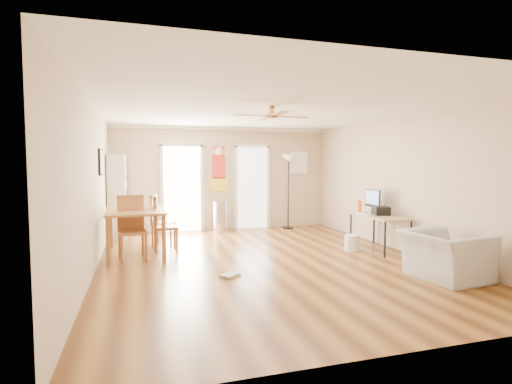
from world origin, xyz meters
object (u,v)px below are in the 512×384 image
object	(u,v)px
torchiere_lamp	(288,192)
dining_chair_right_b	(166,224)
dining_chair_near	(132,228)
trash_can	(220,217)
computer_desk	(379,233)
wastebasket_a	(352,243)
printer	(381,211)
armchair	(445,256)
dining_table	(135,232)
bookshelf	(117,197)
dining_chair_right_a	(164,220)

from	to	relation	value
torchiere_lamp	dining_chair_right_b	bearing A→B (deg)	-149.30
dining_chair_near	trash_can	size ratio (longest dim) A/B	1.49
computer_desk	wastebasket_a	bearing A→B (deg)	172.38
computer_desk	trash_can	bearing A→B (deg)	130.91
wastebasket_a	printer	bearing A→B (deg)	-2.19
printer	armchair	bearing A→B (deg)	-82.85
dining_table	torchiere_lamp	distance (m)	4.30
dining_table	dining_chair_right_b	world-z (taller)	dining_chair_right_b
dining_chair_right_b	trash_can	xyz separation A→B (m)	(1.44, 1.94, -0.16)
trash_can	computer_desk	world-z (taller)	trash_can
dining_chair_right_b	computer_desk	bearing A→B (deg)	-105.68
bookshelf	dining_chair_right_b	size ratio (longest dim) A/B	1.78
wastebasket_a	armchair	size ratio (longest dim) A/B	0.29
dining_chair_right_a	trash_can	distance (m)	1.94
dining_table	torchiere_lamp	size ratio (longest dim) A/B	0.88
dining_chair_right_b	dining_table	bearing A→B (deg)	93.61
dining_chair_near	torchiere_lamp	world-z (taller)	torchiere_lamp
torchiere_lamp	dining_chair_right_a	bearing A→B (deg)	-158.38
dining_chair_right_a	dining_chair_right_b	size ratio (longest dim) A/B	0.98
dining_chair_right_b	armchair	size ratio (longest dim) A/B	1.00
printer	armchair	xyz separation A→B (m)	(-0.30, -2.03, -0.42)
bookshelf	torchiere_lamp	world-z (taller)	torchiere_lamp
dining_table	trash_can	xyz separation A→B (m)	(1.99, 1.99, -0.05)
trash_can	armchair	world-z (taller)	trash_can
dining_chair_right_b	trash_can	bearing A→B (deg)	-38.19
dining_table	dining_chair_right_a	distance (m)	0.89
dining_chair_right_a	dining_chair_right_b	distance (m)	0.64
dining_chair_right_a	wastebasket_a	world-z (taller)	dining_chair_right_a
bookshelf	dining_chair_near	distance (m)	2.34
dining_chair_right_b	armchair	distance (m)	4.80
dining_chair_right_a	wastebasket_a	size ratio (longest dim) A/B	3.42
torchiere_lamp	armchair	distance (m)	4.97
trash_can	torchiere_lamp	world-z (taller)	torchiere_lamp
armchair	dining_table	bearing A→B (deg)	51.60
bookshelf	dining_table	world-z (taller)	bookshelf
printer	trash_can	bearing A→B (deg)	147.66
bookshelf	dining_chair_right_a	world-z (taller)	bookshelf
dining_table	printer	xyz separation A→B (m)	(4.60, -0.90, 0.34)
dining_chair_near	wastebasket_a	distance (m)	4.07
dining_chair_near	wastebasket_a	bearing A→B (deg)	-13.22
dining_table	trash_can	world-z (taller)	dining_table
dining_table	dining_chair_right_a	bearing A→B (deg)	51.38
computer_desk	printer	world-z (taller)	printer
torchiere_lamp	printer	world-z (taller)	torchiere_lamp
dining_table	armchair	bearing A→B (deg)	-34.31
dining_chair_right_a	dining_chair_near	xyz separation A→B (m)	(-0.59, -1.14, 0.04)
printer	computer_desk	bearing A→B (deg)	-126.43
bookshelf	trash_can	world-z (taller)	bookshelf
computer_desk	printer	distance (m)	0.43
bookshelf	torchiere_lamp	distance (m)	4.18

